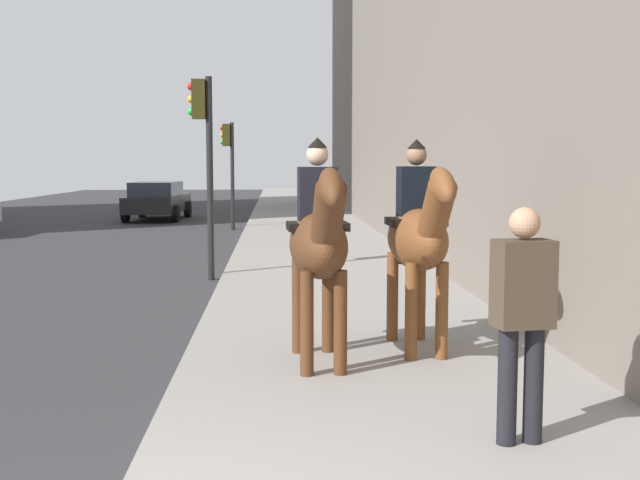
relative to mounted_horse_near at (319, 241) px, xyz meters
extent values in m
ellipsoid|color=#4C2B16|center=(0.08, 0.01, -0.05)|extent=(1.53, 0.65, 0.66)
cylinder|color=#4C2B16|center=(-0.36, -0.18, -0.74)|extent=(0.13, 0.13, 1.00)
cylinder|color=#4C2B16|center=(-0.38, 0.14, -0.74)|extent=(0.13, 0.13, 1.00)
cylinder|color=#4C2B16|center=(0.54, -0.13, -0.74)|extent=(0.13, 0.13, 1.00)
cylinder|color=#4C2B16|center=(0.52, 0.19, -0.74)|extent=(0.13, 0.13, 1.00)
cylinder|color=#4C2B16|center=(-0.69, -0.04, 0.30)|extent=(0.65, 0.32, 0.68)
ellipsoid|color=#4C2B16|center=(-0.90, -0.06, 0.55)|extent=(0.64, 0.26, 0.49)
cylinder|color=black|center=(0.79, 0.05, -0.14)|extent=(0.29, 0.12, 0.55)
cube|color=black|center=(0.13, 0.01, 0.14)|extent=(0.48, 0.63, 0.08)
cube|color=black|center=(0.13, 0.01, 0.45)|extent=(0.30, 0.40, 0.55)
sphere|color=#D8AD8C|center=(0.13, 0.01, 0.85)|extent=(0.22, 0.22, 0.22)
cone|color=black|center=(0.13, 0.01, 0.97)|extent=(0.21, 0.21, 0.10)
ellipsoid|color=brown|center=(0.61, -1.08, -0.04)|extent=(1.53, 0.65, 0.66)
cylinder|color=brown|center=(0.17, -1.27, -0.74)|extent=(0.13, 0.13, 1.00)
cylinder|color=brown|center=(0.15, -0.95, -0.74)|extent=(0.13, 0.13, 1.00)
cylinder|color=brown|center=(1.07, -1.21, -0.74)|extent=(0.13, 0.13, 1.00)
cylinder|color=brown|center=(1.05, -0.89, -0.74)|extent=(0.13, 0.13, 1.00)
cylinder|color=brown|center=(-0.16, -1.13, 0.31)|extent=(0.65, 0.32, 0.68)
ellipsoid|color=brown|center=(-0.37, -1.14, 0.55)|extent=(0.64, 0.26, 0.49)
cylinder|color=black|center=(1.32, -1.04, -0.14)|extent=(0.29, 0.12, 0.55)
cube|color=black|center=(0.66, -1.08, 0.14)|extent=(0.48, 0.63, 0.08)
cube|color=black|center=(0.66, -1.08, 0.45)|extent=(0.30, 0.40, 0.55)
sphere|color=#8C664C|center=(0.66, -1.08, 0.85)|extent=(0.22, 0.22, 0.22)
cone|color=black|center=(0.66, -1.08, 0.97)|extent=(0.21, 0.21, 0.10)
cylinder|color=black|center=(-2.25, -1.22, -0.82)|extent=(0.14, 0.14, 0.85)
cylinder|color=black|center=(-2.23, -1.42, -0.82)|extent=(0.14, 0.14, 0.85)
cube|color=#3F3326|center=(-2.24, -1.32, -0.08)|extent=(0.31, 0.43, 0.62)
sphere|color=tan|center=(-2.24, -1.32, 0.35)|extent=(0.22, 0.22, 0.22)
cube|color=black|center=(21.93, 4.89, -0.74)|extent=(4.51, 2.02, 0.60)
cube|color=#262D38|center=(21.66, 4.90, -0.18)|extent=(2.62, 1.71, 0.52)
cylinder|color=black|center=(23.34, 5.72, -1.04)|extent=(0.65, 0.25, 0.64)
cylinder|color=black|center=(23.25, 3.92, -1.04)|extent=(0.65, 0.25, 0.64)
cylinder|color=black|center=(20.60, 5.85, -1.04)|extent=(0.65, 0.25, 0.64)
cylinder|color=black|center=(20.51, 4.05, -1.04)|extent=(0.65, 0.25, 0.64)
cylinder|color=black|center=(6.50, 1.61, 0.47)|extent=(0.12, 0.12, 3.67)
cube|color=#2D280C|center=(6.50, 1.79, 1.90)|extent=(0.20, 0.24, 0.70)
sphere|color=red|center=(6.50, 1.92, 2.12)|extent=(0.14, 0.14, 0.14)
sphere|color=orange|center=(6.50, 1.92, 1.90)|extent=(0.14, 0.14, 0.14)
sphere|color=green|center=(6.50, 1.92, 1.68)|extent=(0.14, 0.14, 0.14)
cylinder|color=black|center=(17.25, 1.81, 0.35)|extent=(0.12, 0.12, 3.42)
cube|color=#2D280C|center=(17.25, 1.99, 1.66)|extent=(0.20, 0.24, 0.70)
sphere|color=red|center=(17.25, 2.12, 1.88)|extent=(0.14, 0.14, 0.14)
sphere|color=orange|center=(17.25, 2.12, 1.66)|extent=(0.14, 0.14, 0.14)
sphere|color=green|center=(17.25, 2.12, 1.44)|extent=(0.14, 0.14, 0.14)
camera|label=1|loc=(-7.53, 0.42, 0.76)|focal=43.32mm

